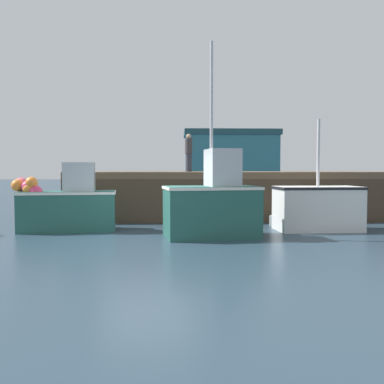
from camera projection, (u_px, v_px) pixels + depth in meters
The scene contains 8 objects.
ground at pixel (147, 241), 12.31m from camera, with size 120.00×160.00×0.10m.
pier at pixel (234, 178), 19.89m from camera, with size 13.51×8.98×1.86m.
fishing_boat_near_left at pixel (67, 204), 14.06m from camera, with size 3.33×1.63×2.18m.
fishing_boat_near_right at pixel (213, 204), 12.74m from camera, with size 2.88×1.95×5.59m.
fishing_boat_mid at pixel (318, 207), 14.17m from camera, with size 2.74×1.57×3.55m.
rowboat at pixel (299, 221), 15.17m from camera, with size 2.01×1.44×0.40m.
dockworker at pixel (189, 153), 20.51m from camera, with size 0.34×0.34×1.75m.
warehouse at pixel (230, 161), 41.37m from camera, with size 8.63×5.12×5.58m.
Camera 1 is at (0.80, -12.26, 1.94)m, focal length 41.39 mm.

